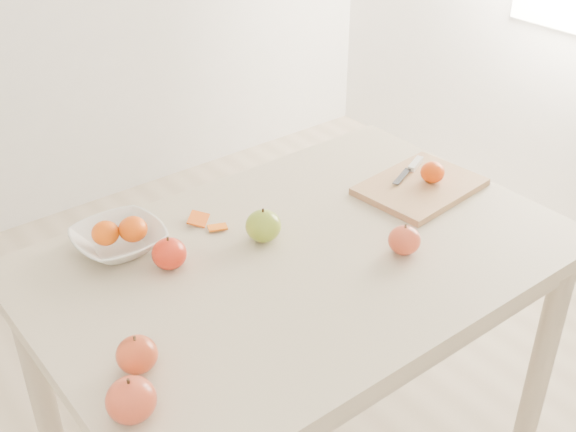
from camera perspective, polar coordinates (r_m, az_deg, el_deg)
table at (r=1.68m, az=1.06°, el=-5.60°), size 1.20×0.80×0.75m
cutting_board at (r=1.89m, az=10.40°, el=2.30°), size 0.32×0.25×0.02m
board_tangerine at (r=1.89m, az=11.35°, el=3.41°), size 0.06×0.06×0.05m
fruit_bowl at (r=1.66m, az=-13.20°, el=-1.86°), size 0.20×0.20×0.05m
bowl_tangerine_near at (r=1.65m, az=-14.23°, el=-1.31°), size 0.06×0.06×0.05m
bowl_tangerine_far at (r=1.65m, az=-12.15°, el=-1.01°), size 0.07×0.07×0.06m
orange_peel_a at (r=1.75m, az=-7.09°, el=-0.35°), size 0.07×0.07×0.01m
orange_peel_b at (r=1.71m, az=-5.59°, el=-0.96°), size 0.06×0.05×0.01m
paring_knife at (r=1.96m, az=9.87°, el=3.92°), size 0.16×0.08×0.01m
apple_green at (r=1.65m, az=-1.96°, el=-0.78°), size 0.08×0.08×0.07m
apple_red_a at (r=1.58m, az=-9.37°, el=-2.95°), size 0.08×0.08×0.07m
apple_red_b at (r=1.34m, az=-11.85°, el=-10.66°), size 0.08×0.08×0.07m
apple_red_d at (r=1.25m, az=-12.29°, el=-14.01°), size 0.09×0.09×0.08m
apple_red_e at (r=1.63m, az=9.18°, el=-1.90°), size 0.07×0.07×0.07m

